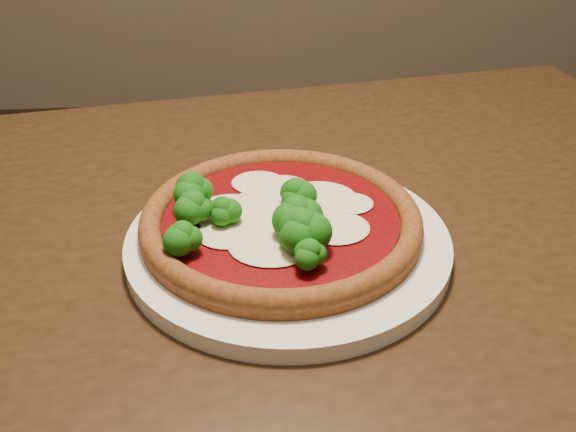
{
  "coord_description": "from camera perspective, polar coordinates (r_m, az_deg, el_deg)",
  "views": [
    {
      "loc": [
        -0.17,
        -0.77,
        1.13
      ],
      "look_at": [
        -0.13,
        -0.24,
        0.79
      ],
      "focal_mm": 40.0,
      "sensor_mm": 36.0,
      "label": 1
    }
  ],
  "objects": [
    {
      "name": "dining_table",
      "position": [
        0.75,
        -0.55,
        -7.28
      ],
      "size": [
        1.27,
        0.95,
        0.75
      ],
      "rotation": [
        0.0,
        0.0,
        0.17
      ],
      "color": "black",
      "rests_on": "floor"
    },
    {
      "name": "pizza",
      "position": [
        0.64,
        -0.95,
        -0.2
      ],
      "size": [
        0.28,
        0.28,
        0.06
      ],
      "rotation": [
        0.0,
        0.0,
        0.22
      ],
      "color": "brown",
      "rests_on": "plate"
    },
    {
      "name": "plate",
      "position": [
        0.65,
        -0.0,
        -2.32
      ],
      "size": [
        0.32,
        0.32,
        0.02
      ],
      "primitive_type": "cylinder",
      "color": "silver",
      "rests_on": "dining_table"
    }
  ]
}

